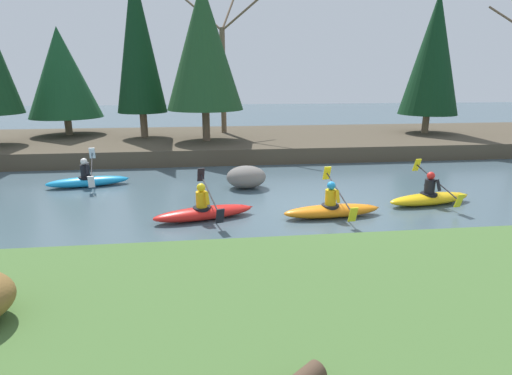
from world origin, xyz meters
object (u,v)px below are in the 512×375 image
at_px(kayaker_far_back, 88,180).
at_px(boulder_midstream, 246,177).
at_px(kayaker_middle, 333,209).
at_px(kayaker_lead, 430,197).
at_px(kayaker_trailing, 205,211).

distance_m(kayaker_far_back, boulder_midstream, 5.52).
bearing_deg(kayaker_middle, kayaker_far_back, 147.39).
xyz_separation_m(kayaker_middle, boulder_midstream, (-2.06, 3.22, 0.16)).
distance_m(kayaker_lead, kayaker_far_back, 11.28).
bearing_deg(kayaker_far_back, kayaker_lead, -29.30).
bearing_deg(kayaker_lead, kayaker_trailing, 174.73).
bearing_deg(kayaker_lead, kayaker_far_back, 153.29).
bearing_deg(boulder_midstream, kayaker_far_back, 171.22).
bearing_deg(kayaker_middle, boulder_midstream, 118.43).
height_order(kayaker_far_back, boulder_midstream, kayaker_far_back).
xyz_separation_m(kayaker_lead, boulder_midstream, (-5.31, 2.49, 0.16)).
bearing_deg(kayaker_middle, kayaker_trailing, 171.95).
bearing_deg(kayaker_trailing, kayaker_far_back, 122.14).
height_order(kayaker_middle, kayaker_trailing, same).
height_order(kayaker_lead, kayaker_trailing, same).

